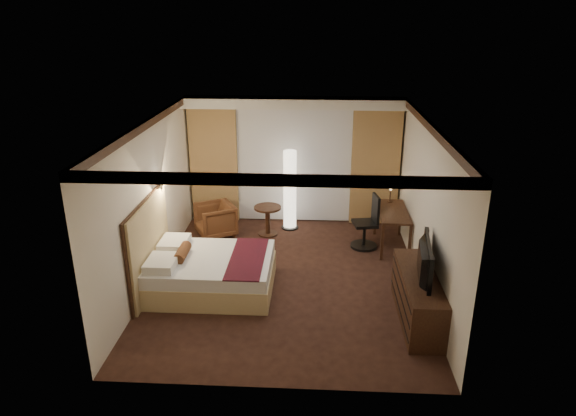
# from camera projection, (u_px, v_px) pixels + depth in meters

# --- Properties ---
(floor) EXTENTS (4.50, 5.50, 0.01)m
(floor) POSITION_uv_depth(u_px,v_px,m) (287.00, 279.00, 8.81)
(floor) COLOR black
(floor) RESTS_ON ground
(ceiling) EXTENTS (4.50, 5.50, 0.01)m
(ceiling) POSITION_uv_depth(u_px,v_px,m) (287.00, 123.00, 7.85)
(ceiling) COLOR white
(ceiling) RESTS_ON back_wall
(back_wall) EXTENTS (4.50, 0.02, 2.70)m
(back_wall) POSITION_uv_depth(u_px,v_px,m) (294.00, 160.00, 10.90)
(back_wall) COLOR silver
(back_wall) RESTS_ON floor
(left_wall) EXTENTS (0.02, 5.50, 2.70)m
(left_wall) POSITION_uv_depth(u_px,v_px,m) (150.00, 203.00, 8.45)
(left_wall) COLOR silver
(left_wall) RESTS_ON floor
(right_wall) EXTENTS (0.02, 5.50, 2.70)m
(right_wall) POSITION_uv_depth(u_px,v_px,m) (427.00, 208.00, 8.21)
(right_wall) COLOR silver
(right_wall) RESTS_ON floor
(crown_molding) EXTENTS (4.50, 5.50, 0.12)m
(crown_molding) POSITION_uv_depth(u_px,v_px,m) (287.00, 127.00, 7.87)
(crown_molding) COLOR black
(crown_molding) RESTS_ON ceiling
(soffit) EXTENTS (4.50, 0.50, 0.20)m
(soffit) POSITION_uv_depth(u_px,v_px,m) (294.00, 103.00, 10.22)
(soffit) COLOR white
(soffit) RESTS_ON ceiling
(curtain_sheer) EXTENTS (2.48, 0.04, 2.45)m
(curtain_sheer) POSITION_uv_depth(u_px,v_px,m) (294.00, 166.00, 10.86)
(curtain_sheer) COLOR silver
(curtain_sheer) RESTS_ON back_wall
(curtain_left_drape) EXTENTS (1.00, 0.14, 2.45)m
(curtain_left_drape) POSITION_uv_depth(u_px,v_px,m) (214.00, 165.00, 10.89)
(curtain_left_drape) COLOR tan
(curtain_left_drape) RESTS_ON back_wall
(curtain_right_drape) EXTENTS (1.00, 0.14, 2.45)m
(curtain_right_drape) POSITION_uv_depth(u_px,v_px,m) (375.00, 168.00, 10.71)
(curtain_right_drape) COLOR tan
(curtain_right_drape) RESTS_ON back_wall
(wall_sconce) EXTENTS (0.24, 0.24, 0.24)m
(wall_sconce) POSITION_uv_depth(u_px,v_px,m) (165.00, 180.00, 8.69)
(wall_sconce) COLOR white
(wall_sconce) RESTS_ON left_wall
(bed) EXTENTS (1.98, 1.54, 0.58)m
(bed) POSITION_uv_depth(u_px,v_px,m) (212.00, 273.00, 8.40)
(bed) COLOR white
(bed) RESTS_ON floor
(headboard) EXTENTS (0.12, 1.84, 1.50)m
(headboard) POSITION_uv_depth(u_px,v_px,m) (149.00, 246.00, 8.29)
(headboard) COLOR tan
(headboard) RESTS_ON floor
(armchair) EXTENTS (0.93, 0.95, 0.74)m
(armchair) POSITION_uv_depth(u_px,v_px,m) (215.00, 218.00, 10.42)
(armchair) COLOR #523118
(armchair) RESTS_ON floor
(side_table) EXTENTS (0.55, 0.55, 0.61)m
(side_table) POSITION_uv_depth(u_px,v_px,m) (268.00, 221.00, 10.48)
(side_table) COLOR black
(side_table) RESTS_ON floor
(floor_lamp) EXTENTS (0.36, 0.36, 1.70)m
(floor_lamp) POSITION_uv_depth(u_px,v_px,m) (290.00, 190.00, 10.60)
(floor_lamp) COLOR white
(floor_lamp) RESTS_ON floor
(desk) EXTENTS (0.55, 1.29, 0.75)m
(desk) POSITION_uv_depth(u_px,v_px,m) (392.00, 229.00, 9.90)
(desk) COLOR black
(desk) RESTS_ON floor
(desk_lamp) EXTENTS (0.18, 0.18, 0.34)m
(desk_lamp) POSITION_uv_depth(u_px,v_px,m) (390.00, 194.00, 10.17)
(desk_lamp) COLOR #FFD899
(desk_lamp) RESTS_ON desk
(office_chair) EXTENTS (0.60, 0.60, 1.06)m
(office_chair) POSITION_uv_depth(u_px,v_px,m) (365.00, 222.00, 9.83)
(office_chair) COLOR black
(office_chair) RESTS_ON floor
(dresser) EXTENTS (0.50, 1.83, 0.71)m
(dresser) POSITION_uv_depth(u_px,v_px,m) (418.00, 297.00, 7.56)
(dresser) COLOR black
(dresser) RESTS_ON floor
(television) EXTENTS (0.79, 1.20, 0.15)m
(television) POSITION_uv_depth(u_px,v_px,m) (420.00, 255.00, 7.32)
(television) COLOR black
(television) RESTS_ON dresser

